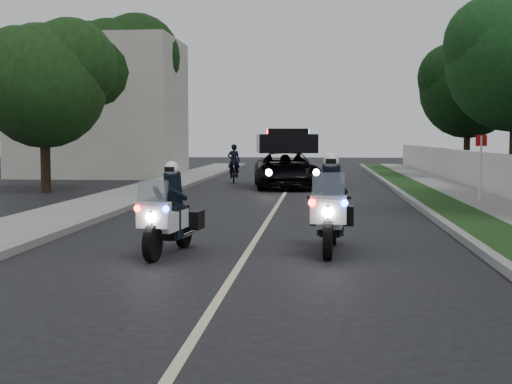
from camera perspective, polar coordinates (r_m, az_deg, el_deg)
ground at (r=9.46m, az=-2.61°, el=-8.00°), size 120.00×120.00×0.00m
curb_right at (r=19.46m, az=13.60°, el=-1.42°), size 0.20×60.00×0.15m
grass_verge at (r=19.57m, az=15.63°, el=-1.41°), size 1.20×60.00×0.16m
sidewalk_right at (r=19.85m, az=19.33°, el=-1.42°), size 1.40×60.00×0.16m
curb_left at (r=19.99m, az=-10.35°, el=-1.21°), size 0.20×60.00×0.15m
sidewalk_left at (r=20.31m, az=-13.34°, el=-1.16°), size 2.00×60.00×0.16m
building_far at (r=36.94m, az=-12.58°, el=6.69°), size 8.00×6.00×7.00m
lane_marking at (r=19.30m, az=1.46°, el=-1.55°), size 0.12×50.00×0.01m
police_moto_left at (r=12.39m, az=-7.06°, el=-5.03°), size 0.92×1.99×1.63m
police_moto_right at (r=12.64m, az=6.08°, el=-4.83°), size 0.85×2.12×1.77m
police_suv at (r=28.01m, az=2.46°, el=0.34°), size 3.02×5.47×2.53m
bicycle at (r=31.11m, az=-1.82°, el=0.76°), size 0.83×1.78×0.90m
cyclist at (r=31.11m, az=-1.82°, el=0.76°), size 0.59×0.43×1.52m
sign_post at (r=21.74m, az=17.81°, el=-1.09°), size 0.36×0.36×2.18m
tree_right_d at (r=33.91m, az=20.21°, el=0.80°), size 8.19×8.19×10.45m
tree_right_e at (r=41.28m, az=16.80°, el=1.51°), size 5.98×5.98×9.07m
tree_left_near at (r=26.81m, az=-16.77°, el=-0.04°), size 5.22×5.22×7.57m
tree_left_far at (r=36.22m, az=-11.51°, el=1.21°), size 6.80×6.80×9.77m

